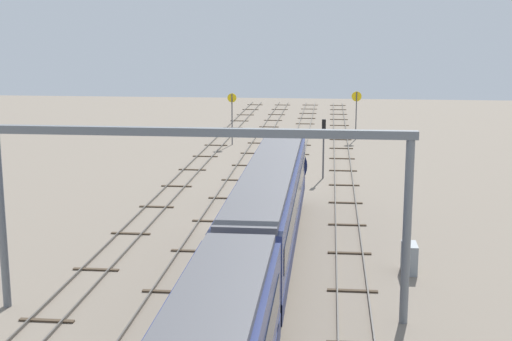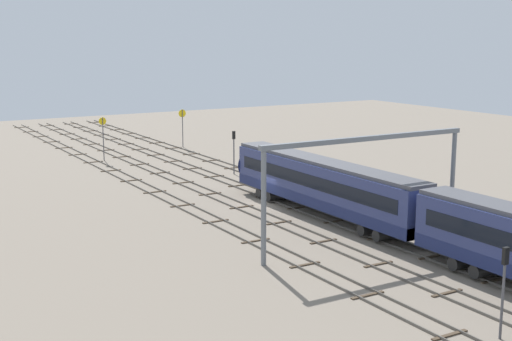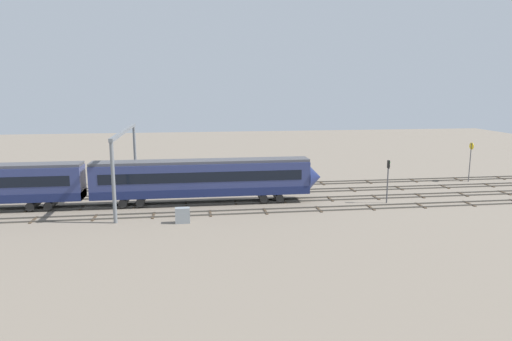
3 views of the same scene
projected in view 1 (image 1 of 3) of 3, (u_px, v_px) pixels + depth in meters
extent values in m
plane|color=gray|center=(244.00, 223.00, 46.13)|extent=(160.91, 160.91, 0.00)
cube|color=#59544C|center=(359.00, 224.00, 45.38)|extent=(144.91, 0.07, 0.16)
cube|color=#59544C|center=(336.00, 224.00, 45.53)|extent=(144.91, 0.07, 0.16)
cube|color=#473828|center=(352.00, 291.00, 34.16)|extent=(0.24, 2.40, 0.08)
cube|color=#473828|center=(349.00, 253.00, 39.81)|extent=(0.24, 2.40, 0.08)
cube|color=#473828|center=(347.00, 225.00, 45.46)|extent=(0.24, 2.40, 0.08)
cube|color=#473828|center=(346.00, 203.00, 51.12)|extent=(0.24, 2.40, 0.08)
cube|color=#473828|center=(344.00, 185.00, 56.77)|extent=(0.24, 2.40, 0.08)
cube|color=#473828|center=(343.00, 171.00, 62.42)|extent=(0.24, 2.40, 0.08)
cube|color=#473828|center=(342.00, 159.00, 68.07)|extent=(0.24, 2.40, 0.08)
cube|color=#473828|center=(341.00, 148.00, 73.73)|extent=(0.24, 2.40, 0.08)
cube|color=#473828|center=(341.00, 140.00, 79.38)|extent=(0.24, 2.40, 0.08)
cube|color=#473828|center=(340.00, 132.00, 85.03)|extent=(0.24, 2.40, 0.08)
cube|color=#473828|center=(339.00, 125.00, 90.68)|extent=(0.24, 2.40, 0.08)
cube|color=#473828|center=(339.00, 119.00, 96.34)|extent=(0.24, 2.40, 0.08)
cube|color=#473828|center=(339.00, 114.00, 101.99)|extent=(0.24, 2.40, 0.08)
cube|color=#473828|center=(338.00, 110.00, 107.64)|extent=(0.24, 2.40, 0.08)
cube|color=#473828|center=(338.00, 105.00, 113.29)|extent=(0.24, 2.40, 0.08)
cube|color=#59544C|center=(290.00, 223.00, 45.82)|extent=(144.91, 0.07, 0.16)
cube|color=#59544C|center=(267.00, 222.00, 45.96)|extent=(144.91, 0.07, 0.16)
cube|color=#473828|center=(256.00, 306.00, 32.31)|extent=(0.24, 2.40, 0.08)
cube|color=#473828|center=(267.00, 266.00, 37.75)|extent=(0.24, 2.40, 0.08)
cube|color=#473828|center=(275.00, 235.00, 43.18)|extent=(0.24, 2.40, 0.08)
cube|color=#473828|center=(281.00, 212.00, 48.62)|extent=(0.24, 2.40, 0.08)
cube|color=#473828|center=(286.00, 193.00, 54.05)|extent=(0.24, 2.40, 0.08)
cube|color=#473828|center=(291.00, 178.00, 59.49)|extent=(0.24, 2.40, 0.08)
cube|color=#473828|center=(294.00, 165.00, 64.92)|extent=(0.24, 2.40, 0.08)
cube|color=#473828|center=(297.00, 154.00, 70.36)|extent=(0.24, 2.40, 0.08)
cube|color=#473828|center=(299.00, 145.00, 75.79)|extent=(0.24, 2.40, 0.08)
cube|color=#473828|center=(302.00, 137.00, 81.23)|extent=(0.24, 2.40, 0.08)
cube|color=#473828|center=(303.00, 130.00, 86.66)|extent=(0.24, 2.40, 0.08)
cube|color=#473828|center=(305.00, 124.00, 92.10)|extent=(0.24, 2.40, 0.08)
cube|color=#473828|center=(307.00, 118.00, 97.53)|extent=(0.24, 2.40, 0.08)
cube|color=#473828|center=(308.00, 113.00, 102.97)|extent=(0.24, 2.40, 0.08)
cube|color=#473828|center=(309.00, 109.00, 108.40)|extent=(0.24, 2.40, 0.08)
cube|color=#473828|center=(310.00, 105.00, 113.84)|extent=(0.24, 2.40, 0.08)
cube|color=#59544C|center=(222.00, 221.00, 46.26)|extent=(144.91, 0.07, 0.16)
cube|color=#59544C|center=(200.00, 220.00, 46.40)|extent=(144.91, 0.07, 0.16)
cube|color=#473828|center=(167.00, 292.00, 34.05)|extent=(0.24, 2.40, 0.08)
cube|color=#473828|center=(192.00, 251.00, 40.19)|extent=(0.24, 2.40, 0.08)
cube|color=#473828|center=(211.00, 221.00, 46.34)|extent=(0.24, 2.40, 0.08)
cube|color=#473828|center=(225.00, 198.00, 52.48)|extent=(0.24, 2.40, 0.08)
cube|color=#473828|center=(236.00, 180.00, 58.63)|extent=(0.24, 2.40, 0.08)
cube|color=#473828|center=(245.00, 165.00, 64.77)|extent=(0.24, 2.40, 0.08)
cube|color=#473828|center=(253.00, 153.00, 70.91)|extent=(0.24, 2.40, 0.08)
cube|color=#473828|center=(259.00, 143.00, 77.06)|extent=(0.24, 2.40, 0.08)
cube|color=#473828|center=(264.00, 134.00, 83.20)|extent=(0.24, 2.40, 0.08)
cube|color=#473828|center=(269.00, 127.00, 89.35)|extent=(0.24, 2.40, 0.08)
cube|color=#473828|center=(273.00, 120.00, 95.49)|extent=(0.24, 2.40, 0.08)
cube|color=#473828|center=(277.00, 115.00, 101.63)|extent=(0.24, 2.40, 0.08)
cube|color=#473828|center=(280.00, 109.00, 107.78)|extent=(0.24, 2.40, 0.08)
cube|color=#473828|center=(282.00, 105.00, 113.92)|extent=(0.24, 2.40, 0.08)
cube|color=#59544C|center=(155.00, 219.00, 46.69)|extent=(144.91, 0.07, 0.16)
cube|color=#59544C|center=(134.00, 218.00, 46.84)|extent=(144.91, 0.07, 0.16)
cube|color=#473828|center=(47.00, 321.00, 30.72)|extent=(0.24, 2.40, 0.08)
cube|color=#473828|center=(96.00, 269.00, 37.14)|extent=(0.24, 2.40, 0.08)
cube|color=#473828|center=(131.00, 233.00, 43.56)|extent=(0.24, 2.40, 0.08)
cube|color=#473828|center=(157.00, 207.00, 49.99)|extent=(0.24, 2.40, 0.08)
cube|color=#473828|center=(176.00, 186.00, 56.41)|extent=(0.24, 2.40, 0.08)
cube|color=#473828|center=(192.00, 170.00, 62.83)|extent=(0.24, 2.40, 0.08)
cube|color=#473828|center=(205.00, 156.00, 69.26)|extent=(0.24, 2.40, 0.08)
cube|color=#473828|center=(216.00, 145.00, 75.68)|extent=(0.24, 2.40, 0.08)
cube|color=#473828|center=(225.00, 136.00, 82.10)|extent=(0.24, 2.40, 0.08)
cube|color=#473828|center=(233.00, 128.00, 88.53)|extent=(0.24, 2.40, 0.08)
cube|color=#473828|center=(239.00, 121.00, 94.95)|extent=(0.24, 2.40, 0.08)
cube|color=#473828|center=(245.00, 115.00, 101.37)|extent=(0.24, 2.40, 0.08)
cube|color=#473828|center=(250.00, 109.00, 107.80)|extent=(0.24, 2.40, 0.08)
cube|color=#473828|center=(255.00, 105.00, 114.22)|extent=(0.24, 2.40, 0.08)
cube|color=navy|center=(270.00, 204.00, 39.05)|extent=(24.00, 2.90, 3.60)
cube|color=navy|center=(270.00, 228.00, 39.31)|extent=(24.00, 2.94, 0.90)
cube|color=#4C4C51|center=(270.00, 169.00, 38.66)|extent=(24.00, 2.50, 0.30)
cube|color=black|center=(297.00, 197.00, 38.81)|extent=(22.00, 0.04, 1.10)
cube|color=black|center=(243.00, 196.00, 39.11)|extent=(22.00, 0.04, 1.10)
cylinder|color=black|center=(253.00, 303.00, 31.12)|extent=(0.90, 2.70, 0.90)
cylinder|color=black|center=(258.00, 288.00, 32.88)|extent=(0.90, 2.70, 0.90)
cylinder|color=black|center=(279.00, 213.00, 46.10)|extent=(0.90, 2.70, 0.90)
cylinder|color=black|center=(281.00, 206.00, 47.86)|extent=(0.90, 2.70, 0.90)
cone|color=navy|center=(285.00, 164.00, 51.56)|extent=(1.60, 3.24, 3.24)
cylinder|color=slate|center=(407.00, 233.00, 29.85)|extent=(0.36, 0.36, 7.86)
cylinder|color=slate|center=(2.00, 222.00, 31.61)|extent=(0.36, 0.36, 7.86)
cube|color=slate|center=(197.00, 132.00, 29.92)|extent=(0.40, 18.10, 0.35)
cylinder|color=#4C4C51|center=(356.00, 116.00, 79.06)|extent=(0.12, 0.12, 5.25)
cylinder|color=yellow|center=(357.00, 96.00, 78.68)|extent=(0.05, 1.08, 1.08)
cube|color=black|center=(357.00, 96.00, 78.71)|extent=(0.02, 0.49, 0.12)
cylinder|color=#4C4C51|center=(232.00, 119.00, 75.65)|extent=(0.12, 0.12, 5.38)
cylinder|color=yellow|center=(232.00, 98.00, 75.24)|extent=(0.05, 0.95, 0.95)
cube|color=black|center=(232.00, 98.00, 75.27)|extent=(0.02, 0.43, 0.12)
cylinder|color=#4C4C51|center=(323.00, 155.00, 59.05)|extent=(0.14, 0.14, 3.99)
cube|color=black|center=(324.00, 125.00, 58.57)|extent=(0.20, 0.32, 0.90)
sphere|color=green|center=(324.00, 122.00, 58.64)|extent=(0.20, 0.20, 0.20)
sphere|color=#262626|center=(324.00, 127.00, 58.72)|extent=(0.20, 0.20, 0.20)
cube|color=gray|center=(409.00, 258.00, 36.67)|extent=(1.40, 0.73, 1.51)
cube|color=#333333|center=(408.00, 250.00, 37.32)|extent=(0.02, 0.51, 0.24)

